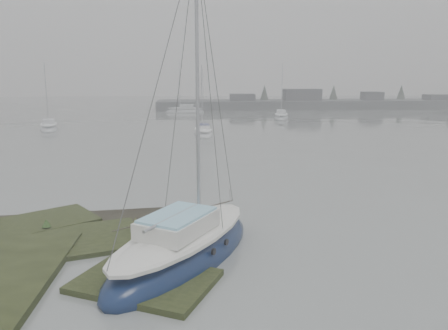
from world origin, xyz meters
TOP-DOWN VIEW (x-y plane):
  - ground at (0.00, 30.00)m, footprint 160.00×160.00m
  - far_shoreline at (26.84, 61.90)m, footprint 60.00×8.00m
  - sailboat_main at (1.49, 0.99)m, footprint 5.59×7.16m
  - sailboat_white at (2.75, 28.94)m, footprint 2.04×5.00m
  - sailboat_far_a at (-12.85, 34.13)m, footprint 3.07×5.41m
  - sailboat_far_b at (13.09, 43.84)m, footprint 2.83×5.61m
  - sailboat_far_c at (0.68, 54.45)m, footprint 5.75×2.09m

SIDE VIEW (x-z plane):
  - ground at x=0.00m, z-range 0.00..0.00m
  - sailboat_white at x=2.75m, z-range -3.23..3.66m
  - sailboat_far_a at x=-12.85m, z-range -3.40..3.85m
  - sailboat_far_b at x=13.09m, z-range -3.55..4.02m
  - sailboat_far_c at x=0.68m, z-range -3.76..4.25m
  - sailboat_main at x=1.49m, z-range -4.62..5.23m
  - far_shoreline at x=26.84m, z-range -1.22..2.93m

